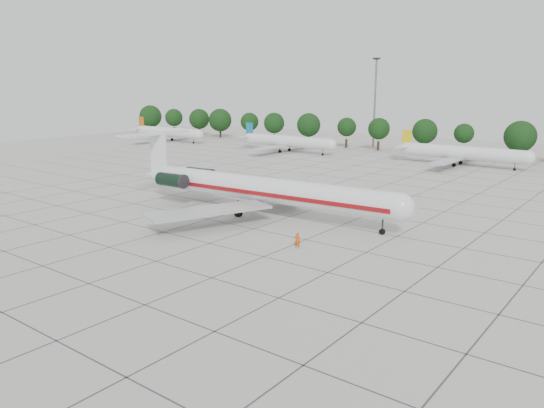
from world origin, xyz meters
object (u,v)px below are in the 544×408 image
object	(u,v)px
bg_airliner_b	(287,142)
bg_airliner_c	(462,153)
main_airliner	(254,188)
ground_crew	(297,240)
bg_airliner_a	(168,132)
floodlight_mast	(375,98)

from	to	relation	value
bg_airliner_b	bg_airliner_c	world-z (taller)	same
main_airliner	ground_crew	xyz separation A→B (m)	(14.31, -9.70, -2.81)
ground_crew	bg_airliner_a	bearing A→B (deg)	-58.85
ground_crew	floodlight_mast	bearing A→B (deg)	-91.66
main_airliner	bg_airliner_a	distance (m)	102.88
ground_crew	bg_airliner_b	size ratio (longest dim) A/B	0.07
ground_crew	bg_airliner_c	bearing A→B (deg)	-109.32
bg_airliner_c	floodlight_mast	size ratio (longest dim) A/B	1.11
main_airliner	bg_airliner_b	xyz separation A→B (m)	(-37.37, 59.64, -0.83)
bg_airliner_b	main_airliner	bearing A→B (deg)	-57.93
main_airliner	ground_crew	size ratio (longest dim) A/B	24.38
bg_airliner_b	floodlight_mast	xyz separation A→B (m)	(12.60, 25.94, 11.37)
bg_airliner_a	bg_airliner_c	xyz separation A→B (m)	(92.63, 4.48, 0.00)
ground_crew	floodlight_mast	world-z (taller)	floodlight_mast
main_airliner	bg_airliner_a	world-z (taller)	main_airliner
ground_crew	bg_airliner_b	xyz separation A→B (m)	(-51.68, 69.34, 1.98)
bg_airliner_a	ground_crew	bearing A→B (deg)	-34.89
ground_crew	bg_airliner_c	size ratio (longest dim) A/B	0.07
main_airliner	floodlight_mast	bearing A→B (deg)	102.68
main_airliner	bg_airliner_b	bearing A→B (deg)	118.61
ground_crew	bg_airliner_c	world-z (taller)	bg_airliner_c
bg_airliner_a	bg_airliner_c	size ratio (longest dim) A/B	1.00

